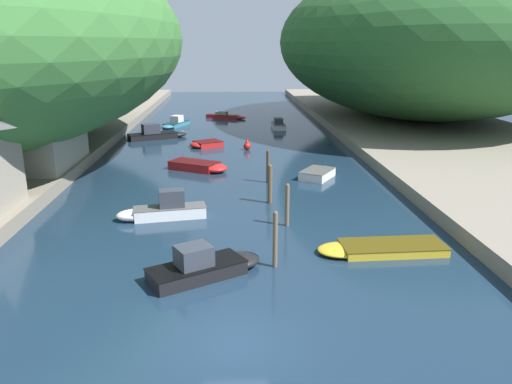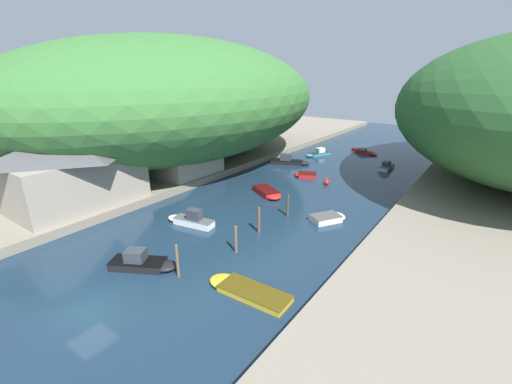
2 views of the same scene
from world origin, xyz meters
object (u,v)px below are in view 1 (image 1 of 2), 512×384
(boathouse_shed, at_px, (20,138))
(boat_cabin_cruiser, at_px, (226,116))
(boat_moored_right, at_px, (201,166))
(boat_near_quay, at_px, (158,134))
(boat_white_cruiser, at_px, (175,124))
(boat_small_dinghy, at_px, (278,124))
(boat_yellow_tender, at_px, (319,173))
(boat_mid_channel, at_px, (207,266))
(channel_buoy_near, at_px, (247,145))
(boat_open_rowboat, at_px, (377,248))
(boat_navy_launch, at_px, (205,144))
(boat_far_upstream, at_px, (162,210))

(boathouse_shed, bearing_deg, boat_cabin_cruiser, 63.16)
(boat_moored_right, height_order, boat_near_quay, boat_near_quay)
(boat_white_cruiser, distance_m, boat_cabin_cruiser, 9.41)
(boat_small_dinghy, distance_m, boat_yellow_tender, 24.07)
(boat_mid_channel, bearing_deg, channel_buoy_near, 144.91)
(boat_open_rowboat, bearing_deg, boat_small_dinghy, -0.29)
(boat_moored_right, bearing_deg, boathouse_shed, -54.90)
(boat_navy_launch, bearing_deg, boat_cabin_cruiser, -34.30)
(boat_far_upstream, distance_m, channel_buoy_near, 20.61)
(boat_white_cruiser, xyz_separation_m, boat_cabin_cruiser, (6.47, 6.83, -0.09))
(boat_white_cruiser, bearing_deg, channel_buoy_near, 143.33)
(boat_yellow_tender, relative_size, boat_near_quay, 0.62)
(boat_mid_channel, relative_size, boat_moored_right, 1.03)
(boathouse_shed, xyz_separation_m, boat_small_dinghy, (22.11, 22.74, -2.67))
(boat_small_dinghy, distance_m, boat_cabin_cruiser, 10.48)
(boathouse_shed, xyz_separation_m, boat_moored_right, (13.65, 1.33, -2.73))
(boat_mid_channel, distance_m, boat_small_dinghy, 41.56)
(boathouse_shed, height_order, channel_buoy_near, boathouse_shed)
(boat_mid_channel, relative_size, boat_navy_launch, 1.46)
(boat_open_rowboat, xyz_separation_m, boat_cabin_cruiser, (-7.59, 47.11, 0.09))
(boat_white_cruiser, bearing_deg, boathouse_shed, 92.51)
(boat_far_upstream, distance_m, boat_yellow_tender, 14.33)
(boat_far_upstream, bearing_deg, boat_white_cruiser, -5.42)
(boathouse_shed, distance_m, channel_buoy_near, 20.27)
(boat_small_dinghy, bearing_deg, boat_mid_channel, -100.38)
(boathouse_shed, distance_m, boat_moored_right, 13.99)
(boat_open_rowboat, distance_m, boat_moored_right, 19.90)
(boat_cabin_cruiser, distance_m, boat_yellow_tender, 33.17)
(boat_far_upstream, distance_m, boat_navy_launch, 21.61)
(boat_cabin_cruiser, bearing_deg, boat_white_cruiser, -19.90)
(boat_mid_channel, height_order, boat_yellow_tender, boat_mid_channel)
(boathouse_shed, distance_m, boat_mid_channel, 23.68)
(boat_far_upstream, height_order, boat_cabin_cruiser, boat_far_upstream)
(boat_navy_launch, height_order, boat_small_dinghy, boat_small_dinghy)
(boat_mid_channel, relative_size, boat_open_rowboat, 0.85)
(boat_white_cruiser, xyz_separation_m, boat_small_dinghy, (12.87, -1.46, 0.01))
(boat_open_rowboat, relative_size, boat_navy_launch, 1.73)
(boat_white_cruiser, height_order, channel_buoy_near, boat_white_cruiser)
(boat_white_cruiser, distance_m, boat_small_dinghy, 12.95)
(boat_moored_right, xyz_separation_m, boat_yellow_tender, (9.36, -2.64, -0.01))
(boat_moored_right, bearing_deg, boat_white_cruiser, -139.53)
(boat_far_upstream, bearing_deg, boat_navy_launch, -14.14)
(boathouse_shed, height_order, boat_far_upstream, boathouse_shed)
(boat_mid_channel, height_order, boat_far_upstream, boat_far_upstream)
(boat_mid_channel, bearing_deg, boat_navy_launch, 153.51)
(boathouse_shed, height_order, boat_near_quay, boathouse_shed)
(boat_mid_channel, xyz_separation_m, boat_cabin_cruiser, (0.78, 49.23, -0.17))
(boat_yellow_tender, relative_size, channel_buoy_near, 3.73)
(boathouse_shed, relative_size, boat_small_dinghy, 1.87)
(boathouse_shed, bearing_deg, boat_small_dinghy, 45.81)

